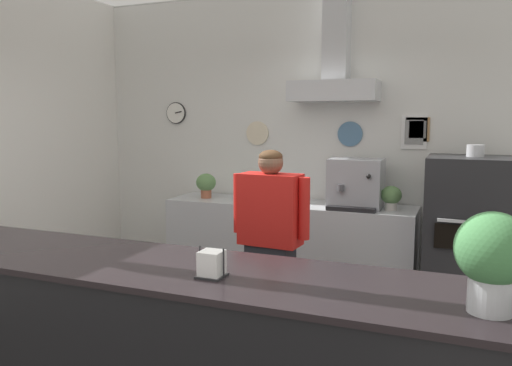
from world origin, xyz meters
TOP-DOWN VIEW (x-y plane):
  - back_wall_assembly at (0.02, 2.61)m, footprint 4.86×3.07m
  - service_counter at (0.00, -0.33)m, footprint 4.07×0.72m
  - back_prep_counter at (-0.04, 2.40)m, footprint 2.52×0.61m
  - pizza_oven at (1.67, 2.14)m, footprint 0.74×0.71m
  - shop_worker at (0.29, 0.97)m, footprint 0.60×0.25m
  - espresso_machine at (0.64, 2.37)m, footprint 0.50×0.46m
  - potted_thyme at (-0.96, 2.36)m, footprint 0.21×0.21m
  - potted_rosemary at (-0.54, 2.41)m, footprint 0.16×0.16m
  - potted_oregano at (0.97, 2.36)m, footprint 0.19×0.19m
  - napkin_holder at (0.53, -0.43)m, footprint 0.13×0.12m
  - basil_vase at (1.69, -0.42)m, footprint 0.28×0.28m

SIDE VIEW (x-z plane):
  - back_prep_counter at x=-0.04m, z-range -0.01..0.92m
  - service_counter at x=0.00m, z-range 0.00..1.06m
  - pizza_oven at x=1.67m, z-range -0.05..1.51m
  - shop_worker at x=0.29m, z-range 0.05..1.60m
  - potted_rosemary at x=-0.54m, z-range 0.94..1.16m
  - potted_oregano at x=0.97m, z-range 0.94..1.17m
  - potted_thyme at x=-0.96m, z-range 0.95..1.21m
  - napkin_holder at x=0.53m, z-range 1.04..1.18m
  - espresso_machine at x=0.64m, z-range 0.92..1.39m
  - basil_vase at x=1.69m, z-range 1.07..1.46m
  - back_wall_assembly at x=0.02m, z-range 0.11..3.21m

